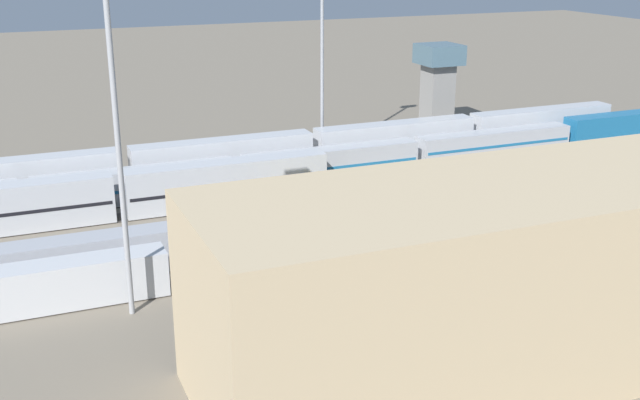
{
  "coord_description": "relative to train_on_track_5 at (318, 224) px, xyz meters",
  "views": [
    {
      "loc": [
        27.7,
        76.75,
        28.62
      ],
      "look_at": [
        -2.31,
        4.42,
        2.5
      ],
      "focal_mm": 43.92,
      "sensor_mm": 36.0,
      "label": 1
    }
  ],
  "objects": [
    {
      "name": "ground_plane",
      "position": [
        -0.18,
        -10.0,
        -2.02
      ],
      "size": [
        400.0,
        400.0,
        0.0
      ],
      "primitive_type": "plane",
      "color": "#756B5B"
    },
    {
      "name": "track_bed_6",
      "position": [
        -0.18,
        5.0,
        -1.96
      ],
      "size": [
        140.0,
        2.8,
        0.12
      ],
      "primitive_type": "cube",
      "color": "#4C443D",
      "rests_on": "ground_plane"
    },
    {
      "name": "track_bed_0",
      "position": [
        -0.18,
        -25.0,
        -1.96
      ],
      "size": [
        140.0,
        2.8,
        0.12
      ],
      "primitive_type": "cube",
      "color": "#4C443D",
      "rests_on": "ground_plane"
    },
    {
      "name": "train_on_track_1",
      "position": [
        4.2,
        -20.0,
        0.03
      ],
      "size": [
        139.0,
        3.06,
        4.4
      ],
      "color": "#1E6B9E",
      "rests_on": "ground_plane"
    },
    {
      "name": "track_bed_1",
      "position": [
        -0.18,
        -20.0,
        -1.96
      ],
      "size": [
        140.0,
        2.8,
        0.12
      ],
      "primitive_type": "cube",
      "color": "#3D3833",
      "rests_on": "ground_plane"
    },
    {
      "name": "train_on_track_2",
      "position": [
        16.96,
        -15.0,
        0.58
      ],
      "size": [
        47.2,
        3.06,
        5.0
      ],
      "color": "silver",
      "rests_on": "ground_plane"
    },
    {
      "name": "train_on_track_6",
      "position": [
        3.46,
        5.0,
        0.0
      ],
      "size": [
        119.8,
        3.0,
        3.8
      ],
      "color": "silver",
      "rests_on": "ground_plane"
    },
    {
      "name": "maintenance_shed",
      "position": [
        -3.03,
        26.26,
        4.72
      ],
      "size": [
        42.95,
        14.6,
        13.47
      ],
      "primitive_type": "cube",
      "color": "tan",
      "rests_on": "ground_plane"
    },
    {
      "name": "track_bed_5",
      "position": [
        -0.18,
        0.0,
        -1.96
      ],
      "size": [
        140.0,
        2.8,
        0.12
      ],
      "primitive_type": "cube",
      "color": "#4C443D",
      "rests_on": "ground_plane"
    },
    {
      "name": "train_on_track_5",
      "position": [
        0.0,
        0.0,
        0.0
      ],
      "size": [
        119.8,
        3.0,
        3.8
      ],
      "color": "#A8AAB2",
      "rests_on": "ground_plane"
    },
    {
      "name": "light_mast_0",
      "position": [
        -12.45,
        -28.89,
        17.88
      ],
      "size": [
        2.8,
        0.7,
        31.95
      ],
      "color": "#9EA0A5",
      "rests_on": "ground_plane"
    },
    {
      "name": "track_bed_3",
      "position": [
        -0.18,
        -10.0,
        -1.96
      ],
      "size": [
        140.0,
        2.8,
        0.12
      ],
      "primitive_type": "cube",
      "color": "#3D3833",
      "rests_on": "ground_plane"
    },
    {
      "name": "track_bed_2",
      "position": [
        -0.18,
        -15.0,
        -1.96
      ],
      "size": [
        140.0,
        2.8,
        0.12
      ],
      "primitive_type": "cube",
      "color": "#3D3833",
      "rests_on": "ground_plane"
    },
    {
      "name": "control_tower",
      "position": [
        -35.26,
        -37.12,
        5.89
      ],
      "size": [
        6.0,
        6.0,
        13.54
      ],
      "color": "gray",
      "rests_on": "ground_plane"
    },
    {
      "name": "train_on_track_0",
      "position": [
        -9.55,
        -25.0,
        0.6
      ],
      "size": [
        95.6,
        3.0,
        5.0
      ],
      "color": "silver",
      "rests_on": "ground_plane"
    },
    {
      "name": "light_mast_1",
      "position": [
        19.7,
        8.34,
        16.17
      ],
      "size": [
        2.8,
        0.7,
        28.79
      ],
      "color": "#9EA0A5",
      "rests_on": "ground_plane"
    },
    {
      "name": "train_on_track_4",
      "position": [
        -8.1,
        -5.0,
        0.14
      ],
      "size": [
        10.0,
        3.0,
        5.0
      ],
      "color": "gold",
      "rests_on": "ground_plane"
    },
    {
      "name": "track_bed_4",
      "position": [
        -0.18,
        -5.0,
        -1.96
      ],
      "size": [
        140.0,
        2.8,
        0.12
      ],
      "primitive_type": "cube",
      "color": "#3D3833",
      "rests_on": "ground_plane"
    }
  ]
}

